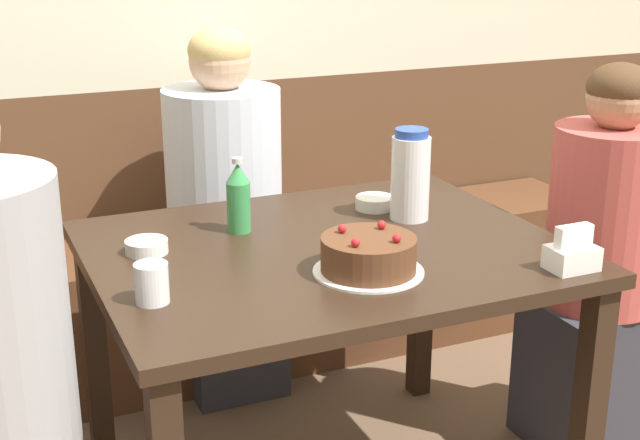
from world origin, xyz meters
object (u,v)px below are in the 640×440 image
(bowl_soup_white, at_px, (375,203))
(water_pitcher, at_px, (410,175))
(bowl_rice_small, at_px, (147,246))
(person_grey_tee, at_px, (600,277))
(birthday_cake, at_px, (369,256))
(person_dark_striped, at_px, (225,219))
(soju_bottle, at_px, (238,197))
(bench_seat, at_px, (227,302))
(glass_water_tall, at_px, (152,283))
(napkin_holder, at_px, (572,253))

(bowl_soup_white, bearing_deg, water_pitcher, -68.11)
(bowl_rice_small, xyz_separation_m, person_grey_tee, (1.24, -0.18, -0.21))
(water_pitcher, bearing_deg, birthday_cake, -132.15)
(birthday_cake, relative_size, water_pitcher, 1.03)
(person_dark_striped, bearing_deg, bowl_rice_small, -33.10)
(water_pitcher, distance_m, soju_bottle, 0.46)
(bowl_soup_white, distance_m, bowl_rice_small, 0.66)
(bench_seat, xyz_separation_m, bowl_soup_white, (0.24, -0.61, 0.50))
(bowl_soup_white, bearing_deg, bowl_rice_small, -172.32)
(bowl_soup_white, xyz_separation_m, glass_water_tall, (-0.71, -0.38, 0.03))
(bench_seat, height_order, glass_water_tall, glass_water_tall)
(bench_seat, xyz_separation_m, person_dark_striped, (-0.03, -0.12, 0.34))
(water_pitcher, height_order, soju_bottle, water_pitcher)
(soju_bottle, distance_m, napkin_holder, 0.82)
(water_pitcher, height_order, person_grey_tee, person_grey_tee)
(water_pitcher, bearing_deg, bowl_rice_small, 177.98)
(birthday_cake, relative_size, person_grey_tee, 0.22)
(birthday_cake, distance_m, bowl_rice_small, 0.54)
(bench_seat, bearing_deg, person_dark_striped, -104.69)
(glass_water_tall, bearing_deg, birthday_cake, -4.02)
(bowl_soup_white, bearing_deg, birthday_cake, -118.78)
(napkin_holder, height_order, glass_water_tall, napkin_holder)
(bench_seat, bearing_deg, napkin_holder, -69.51)
(bench_seat, distance_m, person_dark_striped, 0.36)
(bowl_soup_white, relative_size, bowl_rice_small, 1.04)
(water_pitcher, bearing_deg, bench_seat, 111.64)
(bench_seat, xyz_separation_m, birthday_cake, (0.02, -1.03, 0.53))
(bench_seat, xyz_separation_m, soju_bottle, (-0.16, -0.64, 0.58))
(birthday_cake, xyz_separation_m, person_dark_striped, (-0.05, 0.91, -0.19))
(bowl_soup_white, xyz_separation_m, person_grey_tee, (0.58, -0.27, -0.22))
(person_grey_tee, bearing_deg, person_dark_striped, -41.68)
(soju_bottle, bearing_deg, glass_water_tall, -131.41)
(soju_bottle, distance_m, person_grey_tee, 1.05)
(person_grey_tee, relative_size, person_dark_striped, 0.95)
(bowl_soup_white, bearing_deg, glass_water_tall, -151.84)
(person_grey_tee, bearing_deg, napkin_holder, 39.89)
(bowl_soup_white, relative_size, person_grey_tee, 0.09)
(bench_seat, height_order, bowl_rice_small, bowl_rice_small)
(bench_seat, relative_size, bowl_rice_small, 27.24)
(bench_seat, bearing_deg, soju_bottle, -103.86)
(glass_water_tall, xyz_separation_m, person_dark_striped, (0.44, 0.88, -0.19))
(bowl_rice_small, relative_size, person_dark_striped, 0.09)
(person_grey_tee, bearing_deg, soju_bottle, -13.53)
(bench_seat, bearing_deg, bowl_rice_small, -120.35)
(bench_seat, height_order, bowl_soup_white, bowl_soup_white)
(soju_bottle, xyz_separation_m, bowl_rice_small, (-0.25, -0.06, -0.08))
(napkin_holder, bearing_deg, glass_water_tall, 167.64)
(birthday_cake, height_order, napkin_holder, same)
(napkin_holder, height_order, person_grey_tee, person_grey_tee)
(soju_bottle, bearing_deg, person_grey_tee, -13.53)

